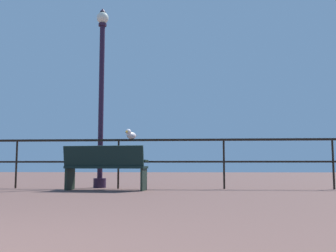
{
  "coord_description": "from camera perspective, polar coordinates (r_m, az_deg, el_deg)",
  "views": [
    {
      "loc": [
        1.67,
        -1.47,
        0.5
      ],
      "look_at": [
        1.16,
        6.7,
        1.36
      ],
      "focal_mm": 41.24,
      "sensor_mm": 36.0,
      "label": 1
    }
  ],
  "objects": [
    {
      "name": "pier_railing",
      "position": [
        8.84,
        -7.32,
        -3.77
      ],
      "size": [
        23.79,
        0.05,
        1.12
      ],
      "color": "black",
      "rests_on": "ground_plane"
    },
    {
      "name": "bench_near_left",
      "position": [
        8.16,
        -9.27,
        -5.74
      ],
      "size": [
        1.73,
        0.83,
        0.92
      ],
      "color": "black",
      "rests_on": "ground_plane"
    },
    {
      "name": "lamppost_center",
      "position": [
        9.4,
        -9.83,
        5.02
      ],
      "size": [
        0.29,
        0.29,
        4.35
      ],
      "color": "#27172C",
      "rests_on": "ground_plane"
    },
    {
      "name": "seagull_on_rail",
      "position": [
        8.79,
        -5.53,
        -1.28
      ],
      "size": [
        0.27,
        0.44,
        0.22
      ],
      "color": "silver",
      "rests_on": "pier_railing"
    }
  ]
}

